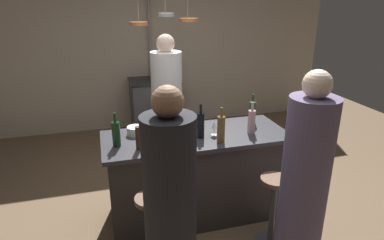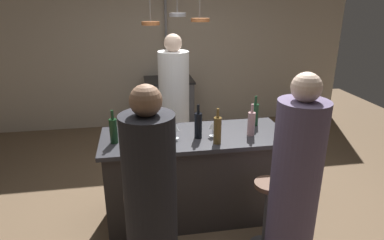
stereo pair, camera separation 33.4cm
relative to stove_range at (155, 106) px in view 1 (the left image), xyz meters
name	(u,v)px [view 1 (the left image)]	position (x,y,z in m)	size (l,w,h in m)	color
ground_plane	(196,213)	(0.00, -2.45, -0.45)	(9.00, 9.00, 0.00)	brown
back_wall	(149,51)	(0.00, 0.40, 0.85)	(6.40, 0.16, 2.60)	#BCAD99
kitchen_island	(196,175)	(0.00, -2.45, 0.01)	(1.80, 0.72, 0.90)	#332D2B
stove_range	(155,106)	(0.00, 0.00, 0.00)	(0.80, 0.64, 0.89)	#47474C
chef	(167,112)	(-0.08, -1.46, 0.37)	(0.37, 0.37, 1.76)	white
bar_stool_right	(273,208)	(0.54, -3.07, -0.07)	(0.28, 0.28, 0.68)	#4C4C51
guest_right	(304,187)	(0.57, -3.42, 0.34)	(0.36, 0.36, 1.70)	#594C6B
bar_stool_left	(152,229)	(-0.55, -3.07, -0.07)	(0.28, 0.28, 0.68)	#4C4C51
guest_left	(170,215)	(-0.48, -3.46, 0.33)	(0.35, 0.35, 1.67)	black
overhead_pot_rack	(159,34)	(0.02, -0.47, 1.22)	(0.89, 1.29, 2.17)	gray
pepper_mill	(138,138)	(-0.58, -2.63, 0.56)	(0.05, 0.05, 0.21)	#382319
wine_bottle_amber	(221,129)	(0.17, -2.68, 0.58)	(0.07, 0.07, 0.33)	brown
wine_bottle_rose	(252,121)	(0.53, -2.54, 0.57)	(0.07, 0.07, 0.31)	#B78C8E
wine_bottle_dark	(201,125)	(0.02, -2.52, 0.58)	(0.07, 0.07, 0.33)	black
wine_bottle_green	(252,112)	(0.66, -2.29, 0.57)	(0.07, 0.07, 0.31)	#193D23
wine_bottle_red	(116,133)	(-0.76, -2.51, 0.57)	(0.07, 0.07, 0.31)	#143319
wine_glass_near_left_guest	(178,129)	(-0.19, -2.51, 0.56)	(0.07, 0.07, 0.15)	silver
wine_glass_by_chef	(214,125)	(0.16, -2.51, 0.56)	(0.07, 0.07, 0.15)	silver
mixing_bowl_ceramic	(136,131)	(-0.56, -2.28, 0.49)	(0.16, 0.16, 0.08)	silver
mixing_bowl_blue	(159,128)	(-0.32, -2.25, 0.48)	(0.17, 0.17, 0.06)	#334C6B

